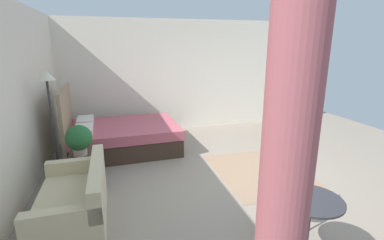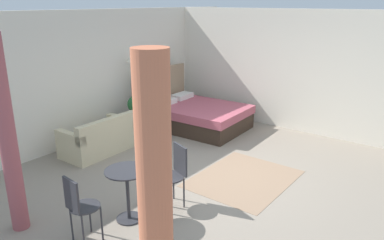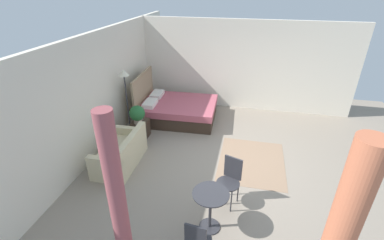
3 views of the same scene
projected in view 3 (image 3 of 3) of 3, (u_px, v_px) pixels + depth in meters
The scene contains 14 objects.
ground_plane at pixel (232, 163), 6.22m from camera, with size 9.35×9.49×0.02m, color gray.
wall_back at pixel (95, 96), 6.21m from camera, with size 9.35×0.12×2.76m, color silver.
wall_right at pixel (245, 66), 8.32m from camera, with size 0.12×6.49×2.76m, color silver.
area_rug at pixel (252, 161), 6.27m from camera, with size 1.83×1.48×0.01m, color #93755B.
bed at pixel (176, 109), 8.05m from camera, with size 1.73×2.24×1.36m.
couch at pixel (121, 154), 6.07m from camera, with size 1.43×0.79×0.76m.
nightstand at pixel (141, 129), 7.12m from camera, with size 0.48×0.37×0.49m.
potted_plant at pixel (137, 114), 6.80m from camera, with size 0.39×0.39×0.48m.
vase at pixel (141, 116), 7.08m from camera, with size 0.10×0.10×0.15m.
floor_lamp at pixel (125, 84), 6.86m from camera, with size 0.27×0.27×1.76m.
balcony_table at pixel (210, 204), 4.37m from camera, with size 0.60×0.60×0.75m.
cafe_chair_near_window at pixel (197, 240), 3.73m from camera, with size 0.41×0.41×0.92m.
cafe_chair_near_couch at pixel (230, 177), 4.92m from camera, with size 0.55×0.55×0.93m.
curtain_right at pixel (118, 204), 3.33m from camera, with size 0.22×0.22×2.58m.
Camera 3 is at (-5.13, -0.22, 3.76)m, focal length 25.28 mm.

